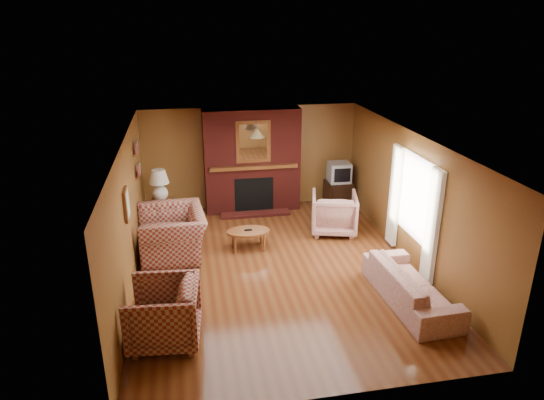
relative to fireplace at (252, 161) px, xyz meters
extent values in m
plane|color=#4F2511|center=(0.00, -2.98, -1.18)|extent=(6.50, 6.50, 0.00)
plane|color=white|center=(0.00, -2.98, 1.22)|extent=(6.50, 6.50, 0.00)
plane|color=brown|center=(0.00, 0.27, 0.02)|extent=(6.50, 0.00, 6.50)
plane|color=brown|center=(0.00, -6.23, 0.02)|extent=(6.50, 0.00, 6.50)
plane|color=brown|center=(-2.50, -2.98, 0.02)|extent=(0.00, 6.50, 6.50)
plane|color=brown|center=(2.50, -2.98, 0.02)|extent=(0.00, 6.50, 6.50)
cube|color=#5B1813|center=(0.00, 0.02, 0.02)|extent=(2.20, 0.50, 2.40)
cube|color=black|center=(0.00, -0.21, -0.73)|extent=(0.90, 0.06, 0.80)
cube|color=#5B1813|center=(0.00, -0.38, -1.15)|extent=(1.60, 0.35, 0.06)
cube|color=brown|center=(0.00, -0.25, -0.06)|extent=(2.00, 0.18, 0.08)
cube|color=brown|center=(0.00, -0.22, 0.52)|extent=(0.78, 0.05, 0.95)
cube|color=white|center=(0.00, -0.25, 0.52)|extent=(0.62, 0.02, 0.80)
cube|color=beige|center=(2.44, -3.93, -0.13)|extent=(0.08, 0.35, 2.00)
cube|color=beige|center=(2.44, -2.43, -0.13)|extent=(0.08, 0.35, 2.00)
cube|color=white|center=(2.48, -3.18, 0.12)|extent=(0.03, 1.10, 1.50)
cube|color=brown|center=(-2.47, -1.08, 0.17)|extent=(0.06, 0.55, 0.04)
cube|color=brown|center=(-2.47, -1.08, 0.62)|extent=(0.06, 0.55, 0.04)
cube|color=brown|center=(-2.47, -3.28, 0.37)|extent=(0.04, 0.40, 0.50)
cube|color=beige|center=(-2.44, -3.28, 0.37)|extent=(0.01, 0.32, 0.42)
cylinder|color=black|center=(0.00, -0.68, 1.04)|extent=(0.01, 0.01, 0.35)
cone|color=#B77E49|center=(0.00, -0.68, 0.82)|extent=(0.36, 0.36, 0.18)
imported|color=maroon|center=(-1.85, -2.10, -0.73)|extent=(1.32, 1.48, 0.91)
imported|color=maroon|center=(-1.95, -4.76, -0.73)|extent=(1.07, 1.05, 0.90)
imported|color=#C1AB96|center=(1.90, -4.45, -0.88)|extent=(0.89, 2.08, 0.60)
imported|color=#C1AB96|center=(1.50, -1.61, -0.75)|extent=(1.13, 1.15, 0.86)
ellipsoid|color=brown|center=(-0.39, -2.09, -0.81)|extent=(0.85, 0.52, 0.04)
cube|color=black|center=(-0.39, -2.09, -0.77)|extent=(0.15, 0.05, 0.02)
cylinder|color=brown|center=(-0.11, -1.92, -1.01)|extent=(0.05, 0.05, 0.35)
cylinder|color=brown|center=(-0.68, -1.92, -1.01)|extent=(0.05, 0.05, 0.35)
cylinder|color=brown|center=(-0.11, -2.26, -1.01)|extent=(0.05, 0.05, 0.35)
cylinder|color=brown|center=(-0.68, -2.26, -1.01)|extent=(0.05, 0.05, 0.35)
cube|color=brown|center=(-2.10, -0.53, -0.90)|extent=(0.45, 0.45, 0.56)
sphere|color=silver|center=(-2.10, -0.53, -0.45)|extent=(0.34, 0.34, 0.34)
cylinder|color=black|center=(-2.10, -0.53, -0.26)|extent=(0.03, 0.03, 0.11)
cone|color=silver|center=(-2.10, -0.53, -0.07)|extent=(0.43, 0.43, 0.30)
cube|color=black|center=(2.05, -0.18, -0.87)|extent=(0.62, 0.57, 0.63)
cube|color=#A0A2A7|center=(2.05, -0.18, -0.32)|extent=(0.52, 0.50, 0.46)
cube|color=black|center=(2.05, -0.43, -0.32)|extent=(0.38, 0.03, 0.33)
camera|label=1|loc=(-1.50, -10.67, 3.13)|focal=32.00mm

